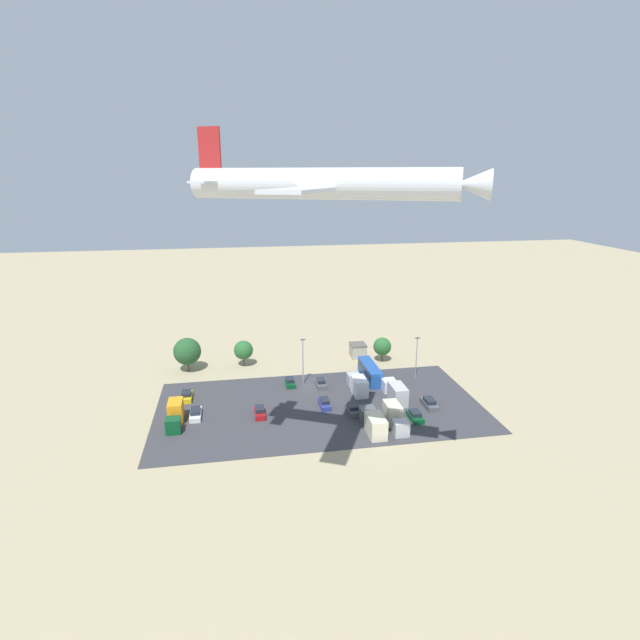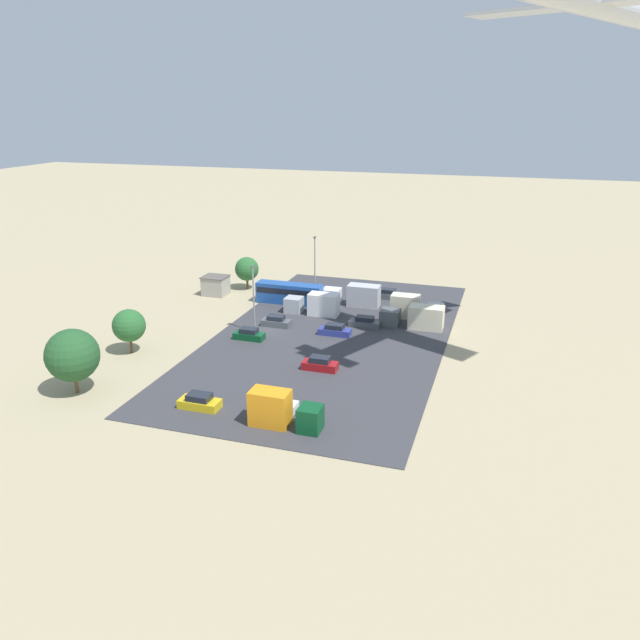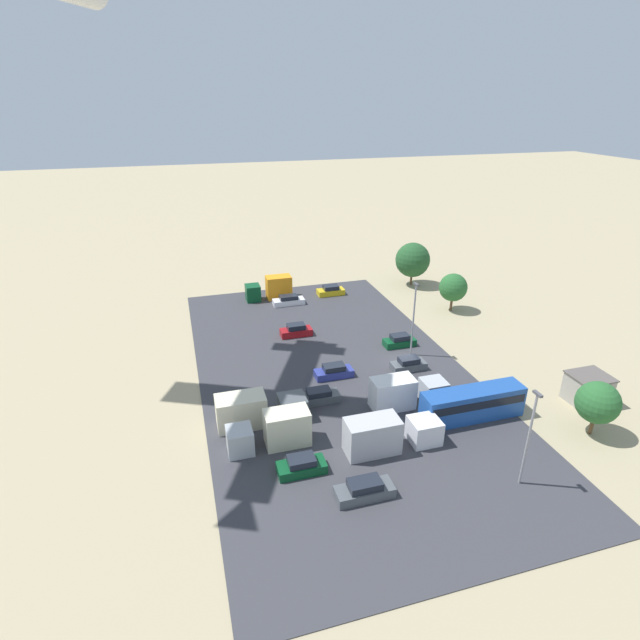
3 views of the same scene
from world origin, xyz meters
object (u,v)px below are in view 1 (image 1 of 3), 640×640
(shed_building, at_px, (358,350))
(parked_car_0, at_px, (353,409))
(parked_truck_0, at_px, (373,422))
(parked_truck_2, at_px, (358,384))
(parked_truck_1, at_px, (395,417))
(airplane, at_px, (331,184))
(parked_car_2, at_px, (290,382))
(bus, at_px, (370,371))
(parked_car_8, at_px, (260,412))
(parked_truck_3, at_px, (395,392))
(parked_car_4, at_px, (186,396))
(parked_car_6, at_px, (429,403))
(parked_car_7, at_px, (325,403))
(parked_car_3, at_px, (415,416))
(parked_car_1, at_px, (321,383))
(parked_car_5, at_px, (196,414))
(parked_truck_4, at_px, (175,415))

(shed_building, height_order, parked_car_0, shed_building)
(parked_truck_0, xyz_separation_m, parked_truck_2, (-1.20, -15.09, 0.02))
(parked_truck_1, bearing_deg, airplane, 51.56)
(parked_truck_0, bearing_deg, parked_car_2, 118.85)
(bus, bearing_deg, parked_car_8, 28.10)
(parked_car_2, relative_size, parked_truck_2, 0.50)
(shed_building, distance_m, parked_car_0, 27.89)
(parked_truck_3, bearing_deg, airplane, -122.50)
(parked_car_0, xyz_separation_m, parked_car_4, (28.93, -10.38, 0.03))
(parked_truck_0, bearing_deg, parked_car_6, 28.35)
(parked_car_2, height_order, parked_truck_1, parked_truck_1)
(bus, bearing_deg, parked_car_7, 43.32)
(parked_truck_3, bearing_deg, parked_car_6, -38.96)
(shed_building, distance_m, parked_car_7, 26.65)
(parked_car_2, distance_m, parked_car_4, 19.78)
(parked_truck_2, bearing_deg, parked_car_7, -144.97)
(parked_car_3, height_order, parked_truck_0, parked_truck_0)
(parked_truck_1, height_order, parked_truck_2, parked_truck_1)
(parked_car_7, bearing_deg, parked_truck_3, -176.82)
(parked_car_6, distance_m, airplane, 50.56)
(parked_truck_2, bearing_deg, parked_car_0, -109.88)
(parked_car_7, distance_m, parked_truck_3, 13.40)
(parked_car_7, bearing_deg, parked_truck_0, 122.05)
(parked_car_1, xyz_separation_m, parked_truck_0, (-5.32, 18.73, 0.82))
(bus, distance_m, parked_truck_3, 10.12)
(parked_car_2, height_order, parked_truck_0, parked_truck_0)
(parked_car_7, bearing_deg, parked_car_5, 0.20)
(parked_car_1, xyz_separation_m, parked_truck_3, (-12.47, 8.09, 0.87))
(parked_car_8, relative_size, parked_truck_2, 0.52)
(parked_car_7, relative_size, parked_truck_1, 0.58)
(parked_car_2, relative_size, airplane, 0.14)
(parked_truck_3, bearing_deg, shed_building, 93.16)
(parked_car_7, relative_size, airplane, 0.15)
(bus, height_order, parked_car_0, bus)
(parked_truck_1, bearing_deg, parked_car_1, -62.62)
(parked_car_7, bearing_deg, parked_car_6, 169.75)
(parked_car_0, xyz_separation_m, parked_car_3, (-9.80, 4.36, 0.01))
(parked_truck_1, height_order, airplane, airplane)
(parked_car_2, relative_size, parked_truck_4, 0.57)
(parked_car_6, distance_m, parked_truck_3, 6.53)
(shed_building, distance_m, parked_car_1, 18.67)
(bus, relative_size, parked_car_1, 2.55)
(parked_car_0, height_order, parked_car_5, parked_car_0)
(parked_car_5, xyz_separation_m, airplane, (-17.96, 27.15, 38.30))
(parked_truck_3, distance_m, parked_truck_4, 39.00)
(parked_car_7, relative_size, parked_truck_0, 0.50)
(parked_car_2, distance_m, parked_car_6, 27.08)
(bus, relative_size, parked_car_3, 2.52)
(parked_car_2, distance_m, parked_truck_3, 20.72)
(parked_car_7, distance_m, parked_truck_0, 11.71)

